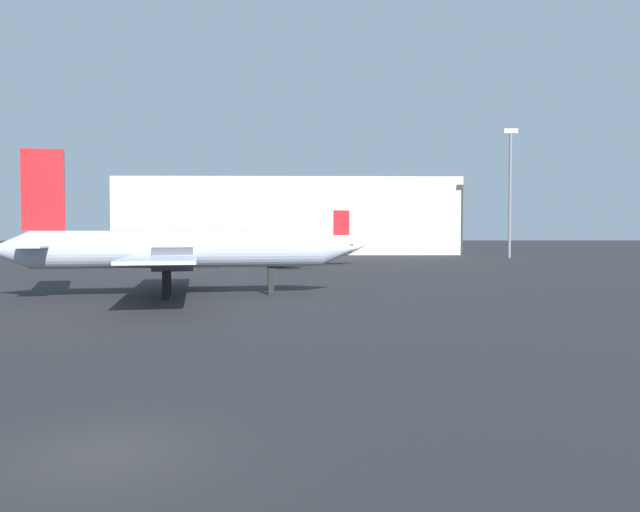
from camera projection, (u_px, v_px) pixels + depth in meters
ground_plane at (104, 453)px, 13.34m from camera, size 600.00×600.00×0.00m
airplane_on_taxiway at (176, 249)px, 44.86m from camera, size 26.37×24.44×10.45m
airplane_far_left at (271, 246)px, 83.45m from camera, size 28.01×18.56×7.66m
light_mast_right at (510, 186)px, 109.11m from camera, size 2.40×0.50×22.69m
terminal_building at (289, 217)px, 132.59m from camera, size 69.55×20.68×15.58m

